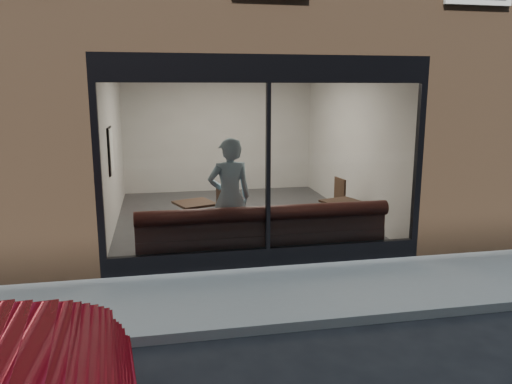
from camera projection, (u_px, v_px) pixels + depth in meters
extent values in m
plane|color=black|center=(306.00, 327.00, 5.81)|extent=(120.00, 120.00, 0.00)
cube|color=gray|center=(284.00, 292.00, 6.77)|extent=(40.00, 2.00, 0.01)
cube|color=gray|center=(307.00, 324.00, 5.75)|extent=(40.00, 0.10, 0.12)
cube|color=brown|center=(70.00, 134.00, 12.45)|extent=(2.50, 12.00, 3.20)
cube|color=brown|center=(353.00, 129.00, 13.88)|extent=(2.50, 12.00, 3.20)
cube|color=brown|center=(207.00, 124.00, 16.04)|extent=(5.00, 6.00, 3.20)
plane|color=#2D2D30|center=(237.00, 218.00, 10.61)|extent=(6.00, 6.00, 0.00)
plane|color=white|center=(236.00, 64.00, 9.96)|extent=(6.00, 6.00, 0.00)
plane|color=beige|center=(219.00, 132.00, 13.15)|extent=(5.00, 0.00, 5.00)
plane|color=beige|center=(112.00, 146.00, 9.81)|extent=(0.00, 6.00, 6.00)
plane|color=beige|center=(351.00, 141.00, 10.76)|extent=(0.00, 6.00, 6.00)
cube|color=black|center=(268.00, 257.00, 7.75)|extent=(5.00, 0.10, 0.30)
cube|color=black|center=(269.00, 69.00, 7.16)|extent=(5.00, 0.10, 0.40)
cube|color=black|center=(268.00, 168.00, 7.46)|extent=(0.06, 0.10, 2.50)
plane|color=white|center=(268.00, 168.00, 7.43)|extent=(4.80, 0.00, 4.80)
cube|color=#3C1C15|center=(262.00, 245.00, 8.12)|extent=(4.00, 0.55, 0.45)
imported|color=#95B9CD|center=(230.00, 198.00, 8.12)|extent=(0.75, 0.52, 1.95)
cube|color=#311C13|center=(195.00, 203.00, 8.76)|extent=(0.80, 0.80, 0.04)
cube|color=#311C13|center=(343.00, 202.00, 8.84)|extent=(0.78, 0.78, 0.04)
cube|color=#311C13|center=(211.00, 225.00, 9.26)|extent=(0.43, 0.43, 0.04)
cube|color=#311C13|center=(331.00, 213.00, 10.10)|extent=(0.48, 0.48, 0.04)
cube|color=white|center=(111.00, 151.00, 9.19)|extent=(0.02, 0.60, 0.81)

